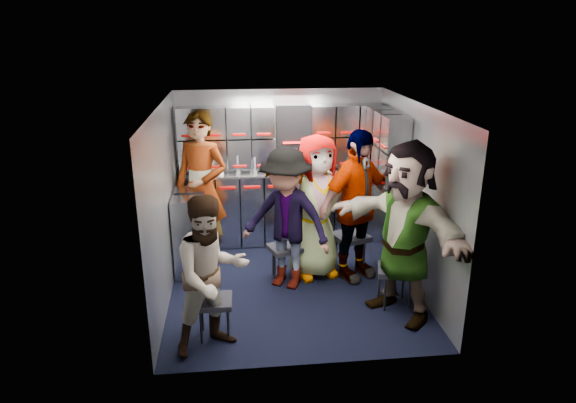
{
  "coord_description": "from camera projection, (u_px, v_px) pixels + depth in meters",
  "views": [
    {
      "loc": [
        -0.63,
        -5.35,
        2.91
      ],
      "look_at": [
        -0.01,
        0.35,
        0.92
      ],
      "focal_mm": 32.0,
      "sensor_mm": 36.0,
      "label": 1
    }
  ],
  "objects": [
    {
      "name": "attendant_arc_c",
      "position": [
        316.0,
        207.0,
        6.05
      ],
      "size": [
        0.96,
        0.74,
        1.73
      ],
      "primitive_type": "imported",
      "rotation": [
        0.0,
        0.0,
        0.25
      ],
      "color": "black",
      "rests_on": "ground"
    },
    {
      "name": "attendant_standing",
      "position": [
        202.0,
        188.0,
        6.43
      ],
      "size": [
        0.83,
        0.71,
        1.93
      ],
      "primitive_type": "imported",
      "rotation": [
        0.0,
        0.0,
        -0.43
      ],
      "color": "black",
      "rests_on": "ground"
    },
    {
      "name": "coffee_niche",
      "position": [
        294.0,
        137.0,
        6.91
      ],
      "size": [
        0.46,
        0.16,
        0.84
      ],
      "primitive_type": null,
      "color": "black",
      "rests_on": "wall_back"
    },
    {
      "name": "red_latch_strip",
      "position": [
        283.0,
        186.0,
        6.78
      ],
      "size": [
        2.6,
        0.02,
        0.03
      ],
      "primitive_type": "cube",
      "color": "#920403",
      "rests_on": "cart_bank_back"
    },
    {
      "name": "jump_seat_center",
      "position": [
        313.0,
        236.0,
        6.36
      ],
      "size": [
        0.48,
        0.46,
        0.47
      ],
      "rotation": [
        0.0,
        0.0,
        -0.23
      ],
      "color": "black",
      "rests_on": "ground"
    },
    {
      "name": "attendant_arc_b",
      "position": [
        286.0,
        219.0,
        5.78
      ],
      "size": [
        1.23,
        1.07,
        1.65
      ],
      "primitive_type": "imported",
      "rotation": [
        0.0,
        0.0,
        -0.54
      ],
      "color": "black",
      "rests_on": "ground"
    },
    {
      "name": "bottle_left",
      "position": [
        255.0,
        165.0,
        6.8
      ],
      "size": [
        0.07,
        0.07,
        0.23
      ],
      "primitive_type": "cylinder",
      "color": "white",
      "rests_on": "counter"
    },
    {
      "name": "bottle_mid",
      "position": [
        238.0,
        164.0,
        6.77
      ],
      "size": [
        0.07,
        0.07,
        0.25
      ],
      "primitive_type": "cylinder",
      "color": "white",
      "rests_on": "counter"
    },
    {
      "name": "cup_right",
      "position": [
        327.0,
        168.0,
        6.91
      ],
      "size": [
        0.08,
        0.08,
        0.1
      ],
      "primitive_type": "cylinder",
      "color": "#C4AB8A",
      "rests_on": "counter"
    },
    {
      "name": "ceiling",
      "position": [
        293.0,
        106.0,
        5.36
      ],
      "size": [
        2.8,
        3.0,
        0.02
      ],
      "primitive_type": "cube",
      "color": "silver",
      "rests_on": "wall_back"
    },
    {
      "name": "attendant_arc_a",
      "position": [
        211.0,
        275.0,
        4.64
      ],
      "size": [
        0.91,
        0.84,
        1.52
      ],
      "primitive_type": "imported",
      "rotation": [
        0.0,
        0.0,
        0.45
      ],
      "color": "black",
      "rests_on": "ground"
    },
    {
      "name": "attendant_arc_d",
      "position": [
        356.0,
        206.0,
        5.97
      ],
      "size": [
        1.14,
        0.92,
        1.81
      ],
      "primitive_type": "imported",
      "rotation": [
        0.0,
        0.0,
        0.54
      ],
      "color": "black",
      "rests_on": "ground"
    },
    {
      "name": "jump_seat_mid_right",
      "position": [
        350.0,
        239.0,
        6.3
      ],
      "size": [
        0.5,
        0.48,
        0.47
      ],
      "rotation": [
        0.0,
        0.0,
        0.32
      ],
      "color": "black",
      "rests_on": "ground"
    },
    {
      "name": "wall_left",
      "position": [
        165.0,
        205.0,
        5.56
      ],
      "size": [
        0.04,
        3.0,
        2.1
      ],
      "primitive_type": "cube",
      "color": "gray",
      "rests_on": "ground"
    },
    {
      "name": "jump_seat_near_right",
      "position": [
        396.0,
        272.0,
        5.5
      ],
      "size": [
        0.45,
        0.44,
        0.44
      ],
      "rotation": [
        0.0,
        0.0,
        -0.26
      ],
      "color": "black",
      "rests_on": "ground"
    },
    {
      "name": "locker_bank_right",
      "position": [
        386.0,
        145.0,
        6.34
      ],
      "size": [
        0.28,
        1.0,
        0.82
      ],
      "primitive_type": "cube",
      "color": "#A1A5B1",
      "rests_on": "wall_right"
    },
    {
      "name": "attendant_arc_e",
      "position": [
        405.0,
        232.0,
        5.15
      ],
      "size": [
        1.39,
        1.77,
        1.87
      ],
      "primitive_type": "imported",
      "rotation": [
        0.0,
        0.0,
        -1.01
      ],
      "color": "black",
      "rests_on": "ground"
    },
    {
      "name": "counter",
      "position": [
        282.0,
        172.0,
        6.92
      ],
      "size": [
        2.68,
        0.42,
        0.03
      ],
      "primitive_type": "cube",
      "color": "#B0B2B7",
      "rests_on": "cart_bank_back"
    },
    {
      "name": "locker_bank_back",
      "position": [
        281.0,
        137.0,
        6.82
      ],
      "size": [
        2.68,
        0.28,
        0.82
      ],
      "primitive_type": "cube",
      "color": "#A1A5B1",
      "rests_on": "wall_back"
    },
    {
      "name": "cart_bank_left",
      "position": [
        191.0,
        232.0,
        6.29
      ],
      "size": [
        0.38,
        0.76,
        0.99
      ],
      "primitive_type": "cube",
      "color": "#A1A5B1",
      "rests_on": "ground"
    },
    {
      "name": "cup_left",
      "position": [
        220.0,
        171.0,
        6.76
      ],
      "size": [
        0.08,
        0.08,
        0.09
      ],
      "primitive_type": "cylinder",
      "color": "#C4AB8A",
      "rests_on": "counter"
    },
    {
      "name": "cart_bank_back",
      "position": [
        282.0,
        209.0,
        7.09
      ],
      "size": [
        2.68,
        0.38,
        0.99
      ],
      "primitive_type": "cube",
      "color": "#A1A5B1",
      "rests_on": "ground"
    },
    {
      "name": "jump_seat_near_left",
      "position": [
        214.0,
        303.0,
        4.94
      ],
      "size": [
        0.36,
        0.34,
        0.41
      ],
      "rotation": [
        0.0,
        0.0,
        -0.03
      ],
      "color": "black",
      "rests_on": "ground"
    },
    {
      "name": "right_cabinet",
      "position": [
        384.0,
        223.0,
        6.57
      ],
      "size": [
        0.28,
        1.2,
        1.0
      ],
      "primitive_type": "cube",
      "color": "#A1A5B1",
      "rests_on": "ground"
    },
    {
      "name": "wall_right",
      "position": [
        415.0,
        196.0,
        5.84
      ],
      "size": [
        0.04,
        3.0,
        2.1
      ],
      "primitive_type": "cube",
      "color": "gray",
      "rests_on": "ground"
    },
    {
      "name": "wall_back",
      "position": [
        280.0,
        166.0,
        7.11
      ],
      "size": [
        2.8,
        0.04,
        2.1
      ],
      "primitive_type": "cube",
      "color": "gray",
      "rests_on": "ground"
    },
    {
      "name": "bottle_right",
      "position": [
        351.0,
        160.0,
        6.92
      ],
      "size": [
        0.07,
        0.07,
        0.28
      ],
      "primitive_type": "cylinder",
      "color": "white",
      "rests_on": "counter"
    },
    {
      "name": "jump_seat_mid_left",
      "position": [
        285.0,
        250.0,
        6.1
      ],
      "size": [
        0.44,
        0.43,
        0.42
      ],
      "rotation": [
        0.0,
        0.0,
        0.33
      ],
      "color": "black",
      "rests_on": "ground"
    },
    {
      "name": "floor",
      "position": [
        292.0,
        285.0,
        6.04
      ],
      "size": [
        3.0,
        3.0,
        0.0
      ],
      "primitive_type": "plane",
      "color": "black",
      "rests_on": "ground"
    }
  ]
}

